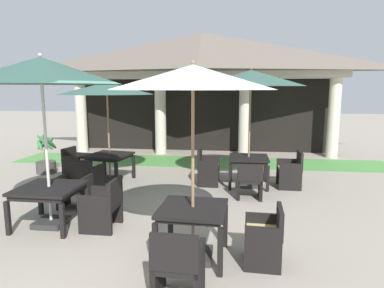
{
  "coord_description": "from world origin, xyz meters",
  "views": [
    {
      "loc": [
        1.14,
        -4.45,
        2.39
      ],
      "look_at": [
        0.29,
        2.52,
        1.25
      ],
      "focal_mm": 32.03,
      "sensor_mm": 36.0,
      "label": 1
    }
  ],
  "objects_px": {
    "patio_chair_mid_right_east": "(291,171)",
    "patio_chair_far_back_east": "(103,205)",
    "patio_chair_mid_left_south": "(86,176)",
    "potted_palm_left_edge": "(46,162)",
    "patio_table_mid_right": "(249,161)",
    "patio_chair_near_foreground_south": "(178,266)",
    "patio_umbrella_mid_right": "(251,79)",
    "patio_umbrella_far_back": "(41,72)",
    "patio_chair_mid_left_west": "(76,163)",
    "patio_chair_mid_right_south": "(250,181)",
    "patio_table_near_foreground": "(193,214)",
    "patio_table_far_back": "(49,192)",
    "patio_umbrella_near_foreground": "(193,80)",
    "terracotta_urn": "(258,169)",
    "patio_chair_near_foreground_east": "(265,237)",
    "patio_table_mid_left": "(110,157)",
    "patio_umbrella_mid_left": "(107,90)",
    "patio_chair_mid_right_west": "(207,168)"
  },
  "relations": [
    {
      "from": "patio_chair_mid_right_east",
      "to": "patio_chair_far_back_east",
      "type": "xyz_separation_m",
      "value": [
        -3.6,
        -2.94,
        -0.0
      ]
    },
    {
      "from": "patio_chair_mid_left_south",
      "to": "potted_palm_left_edge",
      "type": "xyz_separation_m",
      "value": [
        -1.91,
        1.6,
        -0.06
      ]
    },
    {
      "from": "patio_chair_mid_left_south",
      "to": "patio_table_mid_right",
      "type": "bearing_deg",
      "value": 25.76
    },
    {
      "from": "patio_chair_near_foreground_south",
      "to": "patio_umbrella_mid_right",
      "type": "distance_m",
      "value": 5.38
    },
    {
      "from": "patio_umbrella_mid_right",
      "to": "patio_umbrella_far_back",
      "type": "xyz_separation_m",
      "value": [
        -3.55,
        -2.95,
        0.05
      ]
    },
    {
      "from": "patio_chair_mid_left_west",
      "to": "patio_chair_mid_right_south",
      "type": "xyz_separation_m",
      "value": [
        4.57,
        -1.22,
        -0.0
      ]
    },
    {
      "from": "patio_table_mid_right",
      "to": "patio_umbrella_mid_right",
      "type": "height_order",
      "value": "patio_umbrella_mid_right"
    },
    {
      "from": "patio_table_near_foreground",
      "to": "patio_table_far_back",
      "type": "distance_m",
      "value": 2.76
    },
    {
      "from": "patio_umbrella_near_foreground",
      "to": "patio_chair_mid_right_south",
      "type": "xyz_separation_m",
      "value": [
        0.92,
        2.8,
        -2.1
      ]
    },
    {
      "from": "patio_table_near_foreground",
      "to": "patio_chair_mid_left_south",
      "type": "relative_size",
      "value": 1.2
    },
    {
      "from": "terracotta_urn",
      "to": "potted_palm_left_edge",
      "type": "bearing_deg",
      "value": -173.51
    },
    {
      "from": "patio_chair_mid_left_west",
      "to": "patio_chair_mid_left_south",
      "type": "bearing_deg",
      "value": 45.01
    },
    {
      "from": "patio_chair_near_foreground_east",
      "to": "patio_table_mid_left",
      "type": "distance_m",
      "value": 5.32
    },
    {
      "from": "patio_chair_mid_left_south",
      "to": "patio_chair_mid_left_west",
      "type": "bearing_deg",
      "value": 135.01
    },
    {
      "from": "patio_umbrella_mid_left",
      "to": "terracotta_urn",
      "type": "relative_size",
      "value": 7.25
    },
    {
      "from": "patio_table_far_back",
      "to": "patio_chair_mid_right_west",
      "type": "bearing_deg",
      "value": 49.41
    },
    {
      "from": "patio_umbrella_mid_left",
      "to": "patio_table_mid_right",
      "type": "height_order",
      "value": "patio_umbrella_mid_left"
    },
    {
      "from": "patio_chair_near_foreground_east",
      "to": "patio_table_mid_left",
      "type": "xyz_separation_m",
      "value": [
        -3.63,
        3.88,
        0.23
      ]
    },
    {
      "from": "patio_chair_mid_left_south",
      "to": "patio_chair_mid_right_west",
      "type": "relative_size",
      "value": 0.89
    },
    {
      "from": "patio_table_near_foreground",
      "to": "patio_umbrella_mid_right",
      "type": "height_order",
      "value": "patio_umbrella_mid_right"
    },
    {
      "from": "patio_table_near_foreground",
      "to": "terracotta_urn",
      "type": "distance_m",
      "value": 5.28
    },
    {
      "from": "patio_umbrella_mid_left",
      "to": "patio_chair_mid_right_west",
      "type": "relative_size",
      "value": 2.89
    },
    {
      "from": "patio_chair_mid_left_south",
      "to": "patio_chair_mid_right_west",
      "type": "height_order",
      "value": "patio_chair_mid_right_west"
    },
    {
      "from": "patio_chair_mid_right_south",
      "to": "patio_chair_near_foreground_south",
      "type": "bearing_deg",
      "value": -103.6
    },
    {
      "from": "patio_umbrella_mid_left",
      "to": "patio_chair_mid_left_west",
      "type": "xyz_separation_m",
      "value": [
        -1.02,
        0.2,
        -1.97
      ]
    },
    {
      "from": "patio_table_mid_right",
      "to": "patio_chair_mid_right_west",
      "type": "distance_m",
      "value": 1.04
    },
    {
      "from": "terracotta_urn",
      "to": "patio_chair_mid_left_south",
      "type": "bearing_deg",
      "value": -150.8
    },
    {
      "from": "patio_table_mid_right",
      "to": "patio_chair_mid_right_east",
      "type": "distance_m",
      "value": 1.04
    },
    {
      "from": "patio_umbrella_near_foreground",
      "to": "terracotta_urn",
      "type": "relative_size",
      "value": 7.65
    },
    {
      "from": "patio_table_mid_right",
      "to": "patio_umbrella_far_back",
      "type": "bearing_deg",
      "value": -140.32
    },
    {
      "from": "patio_chair_mid_right_east",
      "to": "patio_umbrella_mid_left",
      "type": "bearing_deg",
      "value": 90.25
    },
    {
      "from": "patio_table_near_foreground",
      "to": "patio_table_mid_left",
      "type": "height_order",
      "value": "patio_table_near_foreground"
    },
    {
      "from": "potted_palm_left_edge",
      "to": "patio_chair_far_back_east",
      "type": "bearing_deg",
      "value": -49.05
    },
    {
      "from": "patio_umbrella_mid_left",
      "to": "terracotta_urn",
      "type": "height_order",
      "value": "patio_umbrella_mid_left"
    },
    {
      "from": "patio_chair_near_foreground_south",
      "to": "terracotta_urn",
      "type": "bearing_deg",
      "value": 80.72
    },
    {
      "from": "patio_umbrella_near_foreground",
      "to": "patio_chair_mid_right_east",
      "type": "relative_size",
      "value": 3.08
    },
    {
      "from": "patio_chair_mid_left_west",
      "to": "patio_table_near_foreground",
      "type": "bearing_deg",
      "value": 53.14
    },
    {
      "from": "patio_table_near_foreground",
      "to": "patio_chair_near_foreground_south",
      "type": "relative_size",
      "value": 1.11
    },
    {
      "from": "patio_chair_mid_left_south",
      "to": "patio_chair_mid_right_west",
      "type": "bearing_deg",
      "value": 31.09
    },
    {
      "from": "patio_table_mid_left",
      "to": "patio_chair_mid_right_south",
      "type": "relative_size",
      "value": 1.41
    },
    {
      "from": "patio_table_mid_left",
      "to": "patio_umbrella_near_foreground",
      "type": "bearing_deg",
      "value": -55.46
    },
    {
      "from": "patio_chair_mid_right_south",
      "to": "potted_palm_left_edge",
      "type": "xyz_separation_m",
      "value": [
        -5.66,
        1.62,
        -0.06
      ]
    },
    {
      "from": "patio_umbrella_mid_right",
      "to": "patio_chair_mid_right_west",
      "type": "distance_m",
      "value": 2.41
    },
    {
      "from": "patio_table_mid_right",
      "to": "patio_chair_mid_right_south",
      "type": "height_order",
      "value": "patio_chair_mid_right_south"
    },
    {
      "from": "patio_chair_mid_right_east",
      "to": "potted_palm_left_edge",
      "type": "bearing_deg",
      "value": 85.34
    },
    {
      "from": "patio_chair_mid_left_west",
      "to": "potted_palm_left_edge",
      "type": "height_order",
      "value": "potted_palm_left_edge"
    },
    {
      "from": "patio_chair_near_foreground_east",
      "to": "patio_chair_mid_right_east",
      "type": "xyz_separation_m",
      "value": [
        0.94,
        3.85,
        0.02
      ]
    },
    {
      "from": "patio_umbrella_mid_right",
      "to": "patio_chair_mid_left_west",
      "type": "bearing_deg",
      "value": 177.29
    },
    {
      "from": "patio_table_mid_left",
      "to": "patio_chair_mid_right_west",
      "type": "bearing_deg",
      "value": -0.2
    },
    {
      "from": "patio_table_mid_left",
      "to": "patio_chair_mid_left_west",
      "type": "relative_size",
      "value": 1.39
    }
  ]
}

